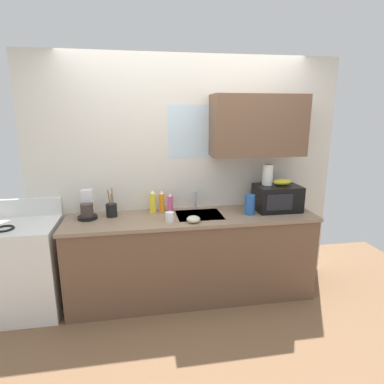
% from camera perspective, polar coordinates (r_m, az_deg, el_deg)
% --- Properties ---
extents(kitchen_wall_assembly, '(3.30, 0.42, 2.50)m').
position_cam_1_polar(kitchen_wall_assembly, '(3.49, 1.33, 4.58)').
color(kitchen_wall_assembly, silver).
rests_on(kitchen_wall_assembly, ground).
extents(counter_unit, '(2.53, 0.63, 0.90)m').
position_cam_1_polar(counter_unit, '(3.44, 0.02, -11.25)').
color(counter_unit, brown).
rests_on(counter_unit, ground).
extents(sink_faucet, '(0.03, 0.03, 0.19)m').
position_cam_1_polar(sink_faucet, '(3.49, 0.62, -1.45)').
color(sink_faucet, '#B2B5BA').
rests_on(sink_faucet, counter_unit).
extents(stove_range, '(0.60, 0.60, 1.08)m').
position_cam_1_polar(stove_range, '(3.57, -27.04, -11.90)').
color(stove_range, white).
rests_on(stove_range, ground).
extents(microwave, '(0.46, 0.35, 0.27)m').
position_cam_1_polar(microwave, '(3.55, 14.85, -1.00)').
color(microwave, black).
rests_on(microwave, counter_unit).
extents(banana_bunch, '(0.20, 0.11, 0.07)m').
position_cam_1_polar(banana_bunch, '(3.54, 15.75, 1.71)').
color(banana_bunch, gold).
rests_on(banana_bunch, microwave).
extents(paper_towel_roll, '(0.11, 0.11, 0.22)m').
position_cam_1_polar(paper_towel_roll, '(3.51, 13.27, 3.01)').
color(paper_towel_roll, white).
rests_on(paper_towel_roll, microwave).
extents(coffee_maker, '(0.19, 0.21, 0.28)m').
position_cam_1_polar(coffee_maker, '(3.35, -18.06, -2.70)').
color(coffee_maker, black).
rests_on(coffee_maker, counter_unit).
extents(dish_soap_bottle_pink, '(0.06, 0.06, 0.20)m').
position_cam_1_polar(dish_soap_bottle_pink, '(3.40, -3.87, -1.92)').
color(dish_soap_bottle_pink, '#E55999').
rests_on(dish_soap_bottle_pink, counter_unit).
extents(dish_soap_bottle_orange, '(0.06, 0.06, 0.23)m').
position_cam_1_polar(dish_soap_bottle_orange, '(3.40, -5.37, -1.73)').
color(dish_soap_bottle_orange, orange).
rests_on(dish_soap_bottle_orange, counter_unit).
extents(dish_soap_bottle_yellow, '(0.07, 0.07, 0.24)m').
position_cam_1_polar(dish_soap_bottle_yellow, '(3.37, -6.98, -1.79)').
color(dish_soap_bottle_yellow, yellow).
rests_on(dish_soap_bottle_yellow, counter_unit).
extents(cereal_canister, '(0.10, 0.10, 0.21)m').
position_cam_1_polar(cereal_canister, '(3.35, 10.20, -2.23)').
color(cereal_canister, '#2659A5').
rests_on(cereal_canister, counter_unit).
extents(mug_white, '(0.08, 0.08, 0.09)m').
position_cam_1_polar(mug_white, '(3.10, -3.97, -4.44)').
color(mug_white, white).
rests_on(mug_white, counter_unit).
extents(utensil_crock, '(0.11, 0.11, 0.29)m').
position_cam_1_polar(utensil_crock, '(3.34, -14.08, -3.06)').
color(utensil_crock, black).
rests_on(utensil_crock, counter_unit).
extents(small_bowl, '(0.13, 0.13, 0.06)m').
position_cam_1_polar(small_bowl, '(3.08, 0.25, -4.84)').
color(small_bowl, beige).
rests_on(small_bowl, counter_unit).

